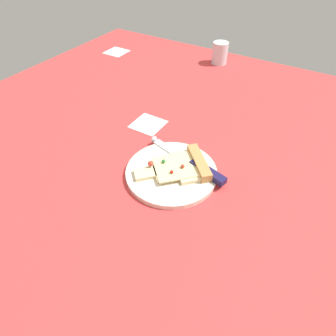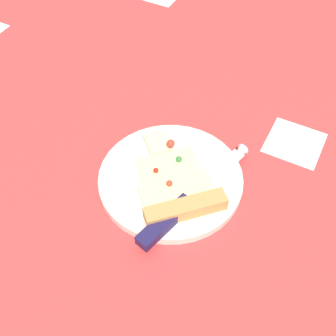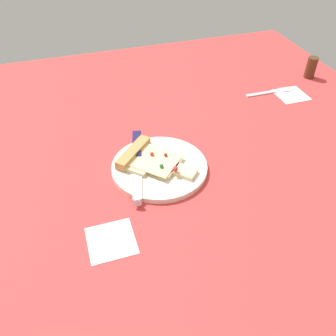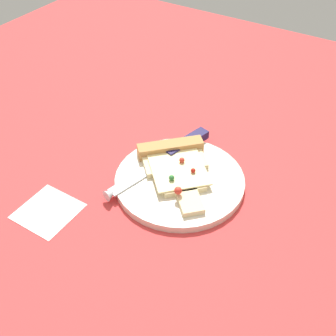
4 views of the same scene
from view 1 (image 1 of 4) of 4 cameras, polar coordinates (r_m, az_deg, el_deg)
ground_plane at (r=74.37cm, az=-1.00°, el=0.73°), size 151.22×151.22×3.00cm
plate at (r=69.11cm, az=0.69°, el=-0.89°), size 22.39×22.39×1.32cm
pizza_slice at (r=68.63cm, az=2.78°, el=0.34°), size 17.83×17.80×2.60cm
knife at (r=69.78cm, az=5.05°, el=0.87°), size 8.07×23.76×2.45cm
drinking_glass at (r=125.16cm, az=10.45°, el=21.91°), size 6.26×6.26×8.36cm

